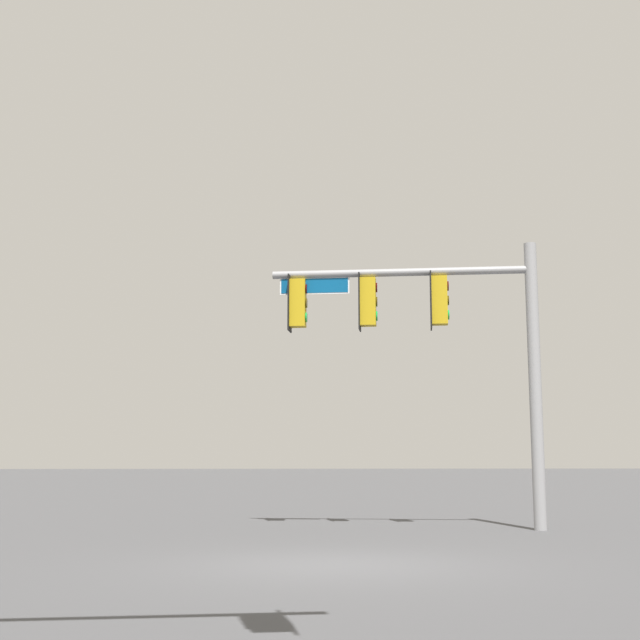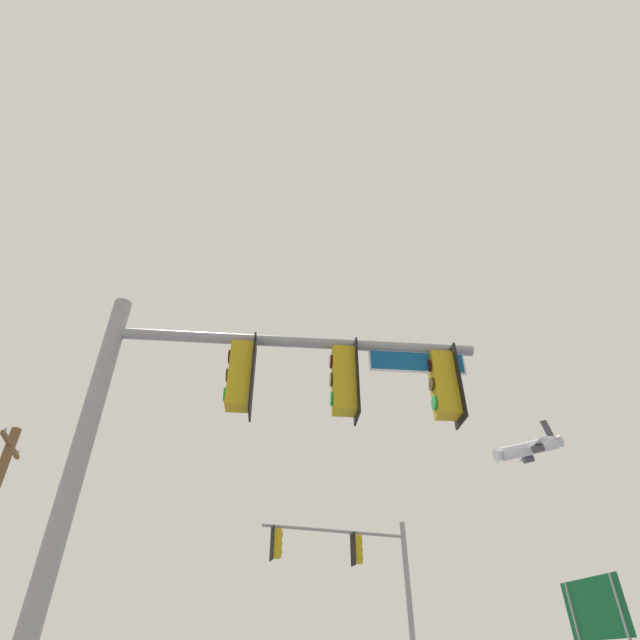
{
  "view_description": "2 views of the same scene",
  "coord_description": "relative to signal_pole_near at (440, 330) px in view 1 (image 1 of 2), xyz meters",
  "views": [
    {
      "loc": [
        1.61,
        12.9,
        1.44
      ],
      "look_at": [
        -0.57,
        -6.97,
        4.64
      ],
      "focal_mm": 50.0,
      "sensor_mm": 36.0,
      "label": 1
    },
    {
      "loc": [
        -4.13,
        -13.31,
        1.27
      ],
      "look_at": [
        -2.58,
        -8.49,
        4.89
      ],
      "focal_mm": 28.0,
      "sensor_mm": 36.0,
      "label": 2
    }
  ],
  "objects": [
    {
      "name": "signal_pole_near",
      "position": [
        0.0,
        0.0,
        0.0
      ],
      "size": [
        5.89,
        1.58,
        6.33
      ],
      "color": "gray",
      "rests_on": "ground_plane"
    },
    {
      "name": "ground_plane",
      "position": [
        3.22,
        6.48,
        -4.38
      ],
      "size": [
        400.0,
        400.0,
        0.0
      ],
      "primitive_type": "plane",
      "color": "#474749"
    }
  ]
}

